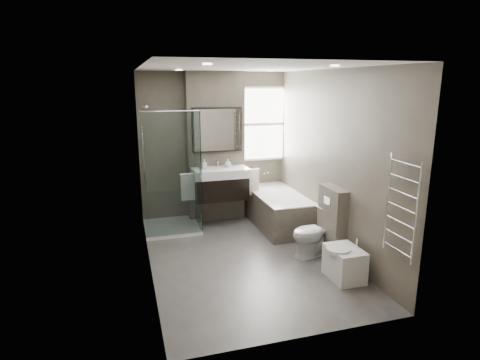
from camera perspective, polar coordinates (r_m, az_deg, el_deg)
name	(u,v)px	position (r m, az deg, el deg)	size (l,w,h in m)	color
room	(245,168)	(5.36, 0.73, 1.73)	(2.70, 3.90, 2.70)	#504D4A
vanity_pier	(215,148)	(7.05, -3.53, 4.62)	(1.00, 0.25, 2.60)	#595246
vanity	(220,183)	(6.83, -2.80, -0.47)	(0.95, 0.47, 0.66)	black
mirror_cabinet	(217,130)	(6.85, -3.26, 7.14)	(0.86, 0.08, 0.76)	black
towel_left	(188,187)	(6.71, -7.41, -1.01)	(0.24, 0.06, 0.44)	silver
towel_right	(252,182)	(6.97, 1.72, -0.35)	(0.24, 0.06, 0.44)	silver
shower_enclosure	(177,202)	(6.70, -8.89, -3.13)	(0.90, 0.90, 2.00)	white
bathtub	(278,208)	(6.92, 5.36, -3.98)	(0.75, 1.60, 0.57)	#595246
window	(262,124)	(7.35, 3.17, 7.94)	(0.98, 0.06, 1.33)	white
toilet	(314,232)	(5.82, 10.49, -7.34)	(0.39, 0.68, 0.69)	white
cistern_box	(332,222)	(5.83, 12.95, -5.81)	(0.19, 0.55, 1.00)	#595246
bidet	(344,263)	(5.29, 14.59, -11.32)	(0.44, 0.51, 0.53)	white
towel_radiator	(402,208)	(4.60, 21.99, -3.67)	(0.03, 0.49, 1.10)	silver
soap_bottle_a	(204,164)	(6.72, -5.09, 2.26)	(0.07, 0.08, 0.17)	white
soap_bottle_b	(228,163)	(6.86, -1.73, 2.44)	(0.11, 0.11, 0.14)	white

